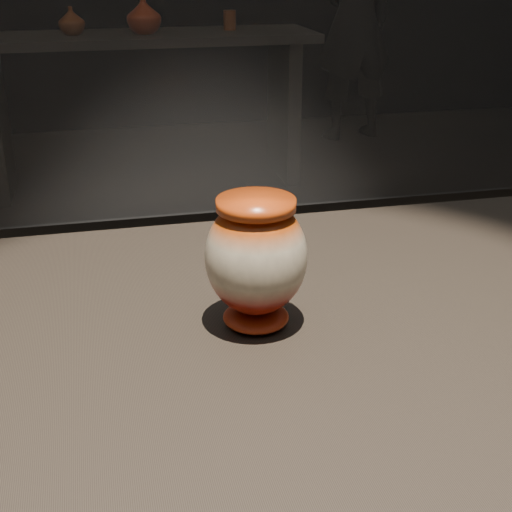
{
  "coord_description": "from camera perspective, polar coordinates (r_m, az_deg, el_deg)",
  "views": [
    {
      "loc": [
        -0.1,
        -0.81,
        1.36
      ],
      "look_at": [
        0.09,
        0.0,
        1.0
      ],
      "focal_mm": 50.0,
      "sensor_mm": 36.0,
      "label": 1
    }
  ],
  "objects": [
    {
      "name": "back_vase_left",
      "position": [
        4.28,
        -14.56,
        17.75
      ],
      "size": [
        0.2,
        0.2,
        0.15
      ],
      "primitive_type": "imported",
      "rotation": [
        0.0,
        0.0,
        5.64
      ],
      "color": "#933F15",
      "rests_on": "back_shelf"
    },
    {
      "name": "main_vase",
      "position": [
        0.91,
        0.0,
        -0.18
      ],
      "size": [
        0.14,
        0.14,
        0.18
      ],
      "rotation": [
        0.0,
        0.0,
        0.08
      ],
      "color": "maroon",
      "rests_on": "display_plinth"
    },
    {
      "name": "back_vase_right",
      "position": [
        4.42,
        -2.12,
        18.34
      ],
      "size": [
        0.07,
        0.07,
        0.11
      ],
      "primitive_type": "cylinder",
      "color": "#933F15",
      "rests_on": "back_shelf"
    },
    {
      "name": "display_plinth",
      "position": [
        1.09,
        -4.57,
        -18.53
      ],
      "size": [
        2.0,
        0.8,
        0.9
      ],
      "color": "black",
      "rests_on": "ground"
    },
    {
      "name": "back_vase_mid",
      "position": [
        4.26,
        -8.97,
        18.49
      ],
      "size": [
        0.25,
        0.25,
        0.2
      ],
      "primitive_type": "imported",
      "rotation": [
        0.0,
        0.0,
        1.97
      ],
      "color": "maroon",
      "rests_on": "back_shelf"
    },
    {
      "name": "back_shelf",
      "position": [
        4.35,
        -8.92,
        13.74
      ],
      "size": [
        2.0,
        0.6,
        0.9
      ],
      "color": "black",
      "rests_on": "ground"
    },
    {
      "name": "visitor",
      "position": [
        5.49,
        7.92,
        18.22
      ],
      "size": [
        0.7,
        0.52,
        1.73
      ],
      "primitive_type": "imported",
      "rotation": [
        0.0,
        0.0,
        3.33
      ],
      "color": "black",
      "rests_on": "ground"
    }
  ]
}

